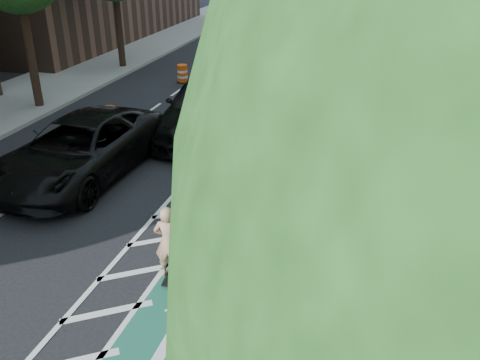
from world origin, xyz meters
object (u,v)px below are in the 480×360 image
at_px(barrel_a, 110,119).
at_px(suv_far, 207,107).
at_px(skateboarder, 168,242).
at_px(suv_near, 81,148).

bearing_deg(barrel_a, suv_far, 13.06).
distance_m(skateboarder, suv_far, 9.22).
bearing_deg(skateboarder, barrel_a, -60.06).
distance_m(suv_near, barrel_a, 4.15).
relative_size(suv_near, suv_far, 0.97).
bearing_deg(suv_near, suv_far, 65.39).
relative_size(skateboarder, barrel_a, 1.90).
bearing_deg(suv_far, barrel_a, -172.09).
bearing_deg(barrel_a, skateboarder, -53.51).
bearing_deg(suv_near, skateboarder, -39.40).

